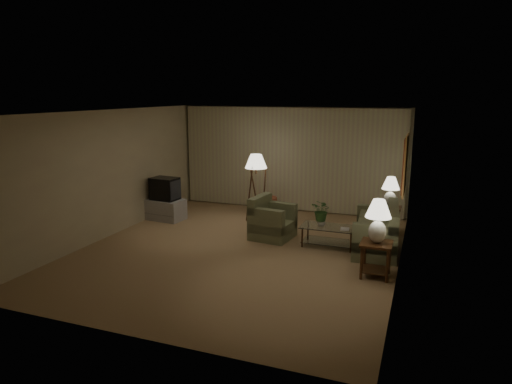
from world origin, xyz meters
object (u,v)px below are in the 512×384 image
armchair (273,222)px  sofa (376,233)px  side_table_far (389,216)px  coffee_table (329,233)px  side_table_near (376,253)px  vase (322,222)px  tv_cabinet (166,209)px  table_lamp_far (391,189)px  floor_lamp (256,186)px  ottoman (265,205)px  table_lamp_near (378,217)px  crt_tv (165,189)px

armchair → sofa: bearing=-83.3°
side_table_far → coffee_table: side_table_far is taller
side_table_near → side_table_far: same height
vase → tv_cabinet: bearing=171.6°
side_table_far → table_lamp_far: bearing=0.0°
coffee_table → floor_lamp: bearing=147.8°
tv_cabinet → ottoman: bearing=39.5°
armchair → coffee_table: size_ratio=0.94×
armchair → table_lamp_near: 2.75m
armchair → side_table_near: 2.67m
sofa → table_lamp_far: size_ratio=2.63×
sofa → crt_tv: bearing=-100.2°
coffee_table → sofa: bearing=6.3°
armchair → table_lamp_near: (2.29, -1.37, 0.68)m
sofa → tv_cabinet: bearing=-100.2°
table_lamp_near → tv_cabinet: table_lamp_near is taller
coffee_table → crt_tv: 4.21m
armchair → side_table_far: armchair is taller
table_lamp_near → ottoman: (-3.12, 3.24, -0.83)m
sofa → vase: sofa is taller
coffee_table → tv_cabinet: 4.19m
ottoman → tv_cabinet: bearing=-146.1°
table_lamp_far → vase: table_lamp_far is taller
side_table_far → vase: bearing=-131.8°
armchair → ottoman: 2.05m
coffee_table → vase: size_ratio=6.78×
side_table_far → table_lamp_near: bearing=-90.0°
sofa → tv_cabinet: (-5.05, 0.49, -0.11)m
armchair → vase: armchair is taller
side_table_far → floor_lamp: floor_lamp is taller
tv_cabinet → crt_tv: bearing=0.0°
table_lamp_near → vase: 1.82m
sofa → side_table_far: 1.26m
sofa → floor_lamp: (-2.95, 1.18, 0.49)m
tv_cabinet → floor_lamp: 2.29m
vase → coffee_table: bearing=0.0°
floor_lamp → ottoman: size_ratio=2.57×
crt_tv → vase: 4.05m
crt_tv → vase: size_ratio=4.10×
armchair → table_lamp_near: bearing=-113.7°
table_lamp_near → side_table_near: bearing=-14.0°
side_table_far → table_lamp_near: (0.00, -2.60, 0.64)m
armchair → side_table_near: armchair is taller
table_lamp_far → floor_lamp: (-3.10, -0.07, -0.15)m
crt_tv → armchair: bearing=-3.5°
tv_cabinet → ottoman: size_ratio=1.50×
side_table_far → tv_cabinet: (-5.20, -0.76, -0.15)m
sofa → side_table_far: sofa is taller
armchair → side_table_near: bearing=-113.7°
table_lamp_far → floor_lamp: 3.10m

